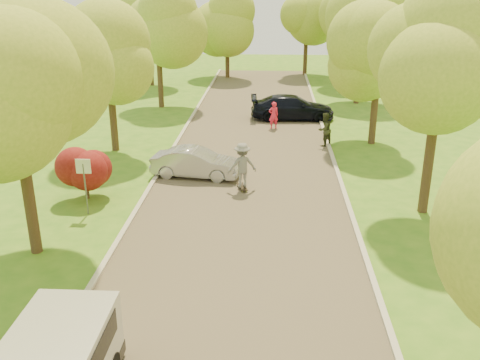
% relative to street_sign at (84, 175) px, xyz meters
% --- Properties ---
extents(ground, '(100.00, 100.00, 0.00)m').
position_rel_street_sign_xyz_m(ground, '(5.80, -4.00, -1.56)').
color(ground, '#38731B').
rests_on(ground, ground).
extents(road, '(8.00, 60.00, 0.01)m').
position_rel_street_sign_xyz_m(road, '(5.80, 4.00, -1.56)').
color(road, '#4C4438').
rests_on(road, ground).
extents(curb_left, '(0.18, 60.00, 0.12)m').
position_rel_street_sign_xyz_m(curb_left, '(1.75, 4.00, -1.50)').
color(curb_left, '#B2AD9E').
rests_on(curb_left, ground).
extents(curb_right, '(0.18, 60.00, 0.12)m').
position_rel_street_sign_xyz_m(curb_right, '(9.85, 4.00, -1.50)').
color(curb_right, '#B2AD9E').
rests_on(curb_right, ground).
extents(street_sign, '(0.55, 0.06, 2.17)m').
position_rel_street_sign_xyz_m(street_sign, '(0.00, 0.00, 0.00)').
color(street_sign, '#59595E').
rests_on(street_sign, ground).
extents(red_shrub, '(1.70, 1.70, 1.95)m').
position_rel_street_sign_xyz_m(red_shrub, '(-0.50, 1.50, -0.47)').
color(red_shrub, '#382619').
rests_on(red_shrub, ground).
extents(tree_l_mida, '(4.71, 4.60, 7.39)m').
position_rel_street_sign_xyz_m(tree_l_mida, '(-0.50, -3.00, 3.61)').
color(tree_l_mida, '#382619').
rests_on(tree_l_mida, ground).
extents(tree_l_midb, '(4.30, 4.20, 6.62)m').
position_rel_street_sign_xyz_m(tree_l_midb, '(-1.01, 8.00, 3.02)').
color(tree_l_midb, '#382619').
rests_on(tree_l_midb, ground).
extents(tree_l_far, '(4.92, 4.80, 7.79)m').
position_rel_street_sign_xyz_m(tree_l_far, '(-0.59, 18.00, 3.90)').
color(tree_l_far, '#382619').
rests_on(tree_l_far, ground).
extents(tree_r_mida, '(5.13, 5.00, 7.95)m').
position_rel_street_sign_xyz_m(tree_r_mida, '(12.82, 1.00, 3.97)').
color(tree_r_mida, '#382619').
rests_on(tree_r_mida, ground).
extents(tree_r_midb, '(4.51, 4.40, 7.01)m').
position_rel_street_sign_xyz_m(tree_r_midb, '(12.40, 10.00, 3.32)').
color(tree_r_midb, '#382619').
rests_on(tree_r_midb, ground).
extents(tree_r_far, '(5.33, 5.20, 8.34)m').
position_rel_street_sign_xyz_m(tree_r_far, '(13.03, 20.00, 4.27)').
color(tree_r_far, '#382619').
rests_on(tree_r_far, ground).
extents(tree_bg_a, '(5.12, 5.00, 7.72)m').
position_rel_street_sign_xyz_m(tree_bg_a, '(-2.98, 26.00, 3.75)').
color(tree_bg_a, '#382619').
rests_on(tree_bg_a, ground).
extents(tree_bg_b, '(5.12, 5.00, 7.95)m').
position_rel_street_sign_xyz_m(tree_bg_b, '(14.02, 28.00, 3.97)').
color(tree_bg_b, '#382619').
rests_on(tree_bg_b, ground).
extents(tree_bg_c, '(4.92, 4.80, 7.33)m').
position_rel_street_sign_xyz_m(tree_bg_c, '(3.01, 30.00, 3.46)').
color(tree_bg_c, '#382619').
rests_on(tree_bg_c, ground).
extents(tree_bg_d, '(5.12, 5.00, 7.72)m').
position_rel_street_sign_xyz_m(tree_bg_d, '(10.02, 32.00, 3.75)').
color(tree_bg_d, '#382619').
rests_on(tree_bg_d, ground).
extents(silver_sedan, '(4.07, 1.89, 1.29)m').
position_rel_street_sign_xyz_m(silver_sedan, '(3.50, 4.30, -0.92)').
color(silver_sedan, '#9D9DA2').
rests_on(silver_sedan, ground).
extents(dark_sedan, '(5.28, 2.36, 1.50)m').
position_rel_street_sign_xyz_m(dark_sedan, '(8.10, 15.09, -0.81)').
color(dark_sedan, black).
rests_on(dark_sedan, ground).
extents(longboard, '(0.55, 1.01, 0.11)m').
position_rel_street_sign_xyz_m(longboard, '(5.64, 2.87, -1.46)').
color(longboard, black).
rests_on(longboard, ground).
extents(skateboarder, '(1.38, 1.04, 1.89)m').
position_rel_street_sign_xyz_m(skateboarder, '(5.64, 2.87, -0.49)').
color(skateboarder, slate).
rests_on(skateboarder, longboard).
extents(person_striped, '(0.67, 0.54, 1.60)m').
position_rel_street_sign_xyz_m(person_striped, '(6.93, 12.72, -0.76)').
color(person_striped, '#E02143').
rests_on(person_striped, ground).
extents(person_olive, '(1.09, 1.09, 1.78)m').
position_rel_street_sign_xyz_m(person_olive, '(9.60, 9.37, -0.67)').
color(person_olive, '#2C321E').
rests_on(person_olive, ground).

